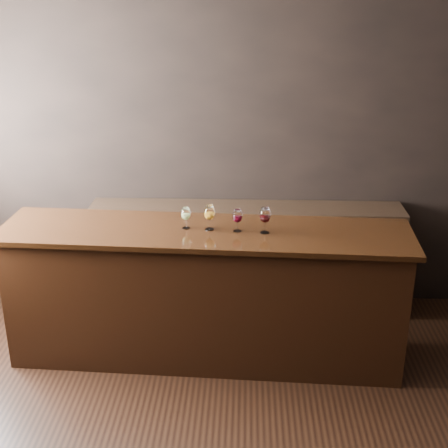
{
  "coord_description": "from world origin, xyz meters",
  "views": [
    {
      "loc": [
        0.33,
        -3.16,
        2.9
      ],
      "look_at": [
        0.17,
        1.22,
        1.16
      ],
      "focal_mm": 50.0,
      "sensor_mm": 36.0,
      "label": 1
    }
  ],
  "objects_px": {
    "bar_counter": "(205,297)",
    "glass_red_b": "(265,216)",
    "glass_red_a": "(237,217)",
    "glass_amber": "(209,213)",
    "back_bar_shelf": "(246,258)",
    "glass_white": "(186,214)"
  },
  "relations": [
    {
      "from": "bar_counter",
      "to": "glass_red_a",
      "type": "height_order",
      "value": "glass_red_a"
    },
    {
      "from": "bar_counter",
      "to": "glass_amber",
      "type": "height_order",
      "value": "glass_amber"
    },
    {
      "from": "glass_white",
      "to": "glass_amber",
      "type": "relative_size",
      "value": 0.87
    },
    {
      "from": "back_bar_shelf",
      "to": "glass_white",
      "type": "relative_size",
      "value": 16.41
    },
    {
      "from": "back_bar_shelf",
      "to": "glass_red_b",
      "type": "relative_size",
      "value": 13.99
    },
    {
      "from": "glass_amber",
      "to": "back_bar_shelf",
      "type": "bearing_deg",
      "value": 70.77
    },
    {
      "from": "back_bar_shelf",
      "to": "glass_red_b",
      "type": "xyz_separation_m",
      "value": [
        0.14,
        -0.85,
        0.74
      ]
    },
    {
      "from": "bar_counter",
      "to": "glass_amber",
      "type": "xyz_separation_m",
      "value": [
        0.04,
        0.01,
        0.71
      ]
    },
    {
      "from": "bar_counter",
      "to": "glass_red_b",
      "type": "relative_size",
      "value": 15.34
    },
    {
      "from": "bar_counter",
      "to": "glass_red_b",
      "type": "distance_m",
      "value": 0.84
    },
    {
      "from": "back_bar_shelf",
      "to": "glass_amber",
      "type": "height_order",
      "value": "glass_amber"
    },
    {
      "from": "back_bar_shelf",
      "to": "glass_red_b",
      "type": "distance_m",
      "value": 1.14
    },
    {
      "from": "glass_white",
      "to": "glass_amber",
      "type": "xyz_separation_m",
      "value": [
        0.18,
        -0.02,
        0.02
      ]
    },
    {
      "from": "glass_red_b",
      "to": "glass_amber",
      "type": "bearing_deg",
      "value": 173.35
    },
    {
      "from": "glass_red_b",
      "to": "glass_white",
      "type": "bearing_deg",
      "value": 173.72
    },
    {
      "from": "glass_amber",
      "to": "glass_red_b",
      "type": "height_order",
      "value": "glass_red_b"
    },
    {
      "from": "bar_counter",
      "to": "glass_white",
      "type": "relative_size",
      "value": 17.99
    },
    {
      "from": "glass_white",
      "to": "glass_red_a",
      "type": "height_order",
      "value": "glass_red_a"
    },
    {
      "from": "bar_counter",
      "to": "glass_amber",
      "type": "relative_size",
      "value": 15.58
    },
    {
      "from": "back_bar_shelf",
      "to": "glass_red_a",
      "type": "xyz_separation_m",
      "value": [
        -0.07,
        -0.83,
        0.73
      ]
    },
    {
      "from": "back_bar_shelf",
      "to": "glass_amber",
      "type": "bearing_deg",
      "value": -109.23
    },
    {
      "from": "bar_counter",
      "to": "glass_white",
      "type": "xyz_separation_m",
      "value": [
        -0.14,
        0.03,
        0.69
      ]
    }
  ]
}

